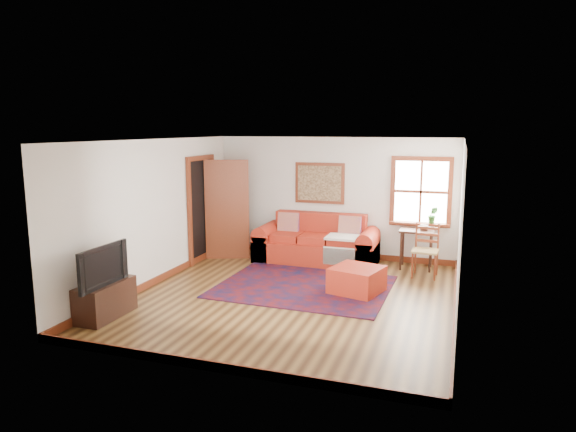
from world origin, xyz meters
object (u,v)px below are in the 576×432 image
(red_leather_sofa, at_px, (317,246))
(red_ottoman, at_px, (357,280))
(ladder_back_chair, at_px, (426,248))
(media_cabinet, at_px, (105,300))
(side_table, at_px, (417,236))

(red_leather_sofa, height_order, red_ottoman, red_leather_sofa)
(ladder_back_chair, bearing_deg, red_ottoman, -126.46)
(red_leather_sofa, bearing_deg, red_ottoman, -56.59)
(ladder_back_chair, distance_m, media_cabinet, 5.54)
(red_ottoman, bearing_deg, side_table, 81.46)
(red_leather_sofa, distance_m, side_table, 1.99)
(ladder_back_chair, xyz_separation_m, media_cabinet, (-4.22, -3.58, -0.27))
(side_table, distance_m, media_cabinet, 5.71)
(ladder_back_chair, bearing_deg, side_table, 113.73)
(media_cabinet, bearing_deg, red_leather_sofa, 62.74)
(red_leather_sofa, height_order, media_cabinet, red_leather_sofa)
(ladder_back_chair, height_order, media_cabinet, ladder_back_chair)
(red_leather_sofa, relative_size, media_cabinet, 2.62)
(ladder_back_chair, bearing_deg, red_leather_sofa, 169.43)
(red_leather_sofa, xyz_separation_m, media_cabinet, (-2.05, -3.99, -0.06))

